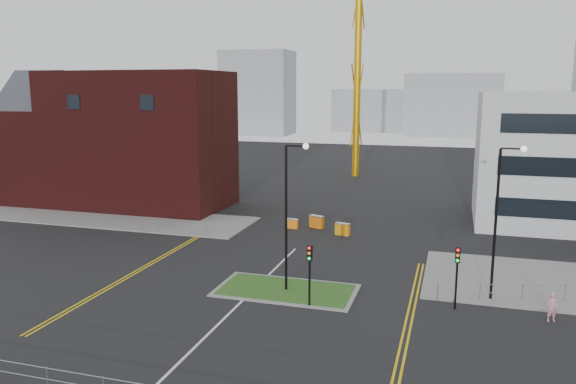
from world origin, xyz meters
name	(u,v)px	position (x,y,z in m)	size (l,w,h in m)	color
ground	(200,342)	(0.00, 0.00, 0.00)	(200.00, 200.00, 0.00)	black
pavement_left	(110,217)	(-20.00, 22.00, 0.06)	(28.00, 8.00, 0.12)	slate
island_kerb	(286,290)	(2.00, 8.00, 0.04)	(8.60, 4.60, 0.08)	slate
grass_island	(286,290)	(2.00, 8.00, 0.06)	(8.00, 4.00, 0.12)	#2C541C
brick_building	(115,141)	(-22.97, 28.00, 6.85)	(24.20, 10.07, 14.24)	#411110
streetlamp_island	(290,205)	(2.22, 8.00, 5.41)	(1.46, 0.36, 9.18)	black
streetlamp_right_near	(501,211)	(14.22, 10.00, 5.41)	(1.46, 0.36, 9.18)	black
traffic_light_island	(310,264)	(4.00, 5.98, 2.57)	(0.28, 0.33, 3.65)	black
traffic_light_right	(457,266)	(12.00, 7.98, 2.57)	(0.28, 0.33, 3.65)	black
railing_left	(174,227)	(-11.00, 18.00, 0.74)	(6.05, 0.05, 1.10)	gray
centre_line	(217,326)	(0.00, 2.00, 0.01)	(0.15, 30.00, 0.01)	silver
yellow_left_a	(146,265)	(-9.00, 10.00, 0.01)	(0.12, 24.00, 0.01)	gold
yellow_left_b	(149,266)	(-8.70, 10.00, 0.01)	(0.12, 24.00, 0.01)	gold
yellow_right_a	(407,317)	(9.50, 6.00, 0.01)	(0.12, 20.00, 0.01)	gold
yellow_right_b	(412,318)	(9.80, 6.00, 0.01)	(0.12, 20.00, 0.01)	gold
skyline_a	(258,93)	(-40.00, 120.00, 11.00)	(18.00, 12.00, 22.00)	gray
skyline_b	(452,105)	(10.00, 130.00, 8.00)	(24.00, 12.00, 16.00)	gray
skyline_d	(387,110)	(-8.00, 140.00, 6.00)	(30.00, 12.00, 12.00)	gray
pedestrian	(552,307)	(16.98, 7.71, 0.80)	(0.58, 0.38, 1.60)	pink
barrier_left	(292,223)	(-2.05, 23.17, 0.48)	(1.07, 0.42, 0.88)	orange
barrier_mid	(317,221)	(-0.01, 24.00, 0.61)	(1.41, 0.90, 1.13)	#D7650B
barrier_right	(343,229)	(2.71, 22.14, 0.57)	(1.32, 0.71, 1.06)	orange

